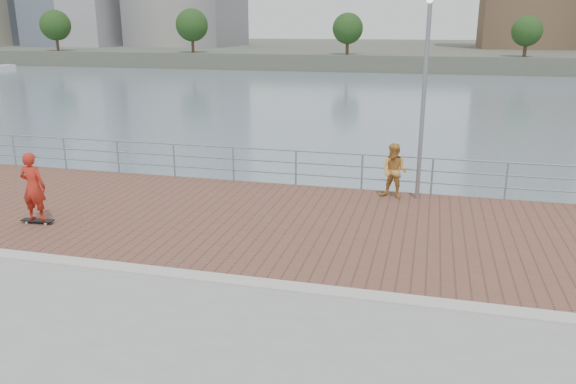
% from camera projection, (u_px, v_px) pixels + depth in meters
% --- Properties ---
extents(water, '(400.00, 400.00, 0.00)m').
position_uv_depth(water, '(264.00, 375.00, 11.39)').
color(water, slate).
rests_on(water, ground).
extents(brick_lane, '(40.00, 6.80, 0.02)m').
position_uv_depth(brick_lane, '(304.00, 223.00, 14.15)').
color(brick_lane, brown).
rests_on(brick_lane, seawall).
extents(curb, '(40.00, 0.40, 0.06)m').
position_uv_depth(curb, '(262.00, 284.00, 10.81)').
color(curb, '#B7B5AD').
rests_on(curb, seawall).
extents(far_shore, '(320.00, 95.00, 2.50)m').
position_uv_depth(far_shore, '(422.00, 51.00, 124.74)').
color(far_shore, '#4C5142').
rests_on(far_shore, ground).
extents(guardrail, '(39.06, 0.06, 1.13)m').
position_uv_depth(guardrail, '(329.00, 166.00, 17.11)').
color(guardrail, '#8C9EA8').
rests_on(guardrail, brick_lane).
extents(street_lamp, '(0.44, 1.28, 6.04)m').
position_uv_depth(street_lamp, '(427.00, 46.00, 14.57)').
color(street_lamp, gray).
rests_on(street_lamp, brick_lane).
extents(skateboard, '(0.84, 0.27, 0.09)m').
position_uv_depth(skateboard, '(38.00, 220.00, 14.12)').
color(skateboard, black).
rests_on(skateboard, brick_lane).
extents(skateboarder, '(0.66, 0.46, 1.74)m').
position_uv_depth(skateboarder, '(33.00, 187.00, 13.86)').
color(skateboarder, '#B12417').
rests_on(skateboarder, skateboard).
extents(bystander, '(0.91, 0.79, 1.59)m').
position_uv_depth(bystander, '(394.00, 171.00, 15.97)').
color(bystander, gold).
rests_on(bystander, brick_lane).
extents(shoreline_trees, '(144.89, 5.12, 6.82)m').
position_uv_depth(shoreline_trees, '(417.00, 27.00, 80.98)').
color(shoreline_trees, '#473323').
rests_on(shoreline_trees, far_shore).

